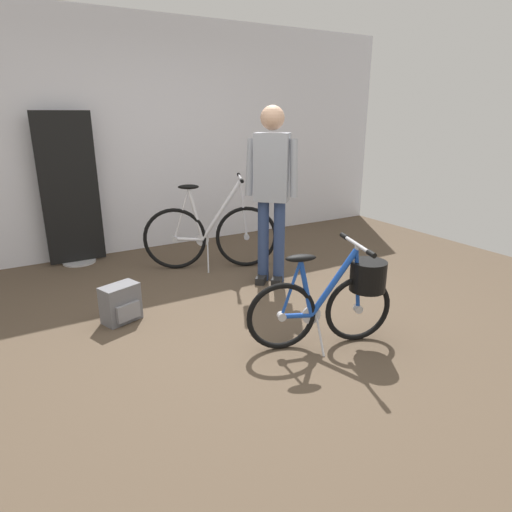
{
  "coord_description": "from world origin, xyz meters",
  "views": [
    {
      "loc": [
        -1.55,
        -2.68,
        1.63
      ],
      "look_at": [
        0.13,
        0.18,
        0.55
      ],
      "focal_mm": 31.0,
      "sensor_mm": 36.0,
      "label": 1
    }
  ],
  "objects_px": {
    "folding_bike_foreground": "(338,295)",
    "visitor_near_wall": "(272,185)",
    "floor_banner_stand": "(71,198)",
    "backpack_on_floor": "(121,304)",
    "display_bike_left": "(211,234)"
  },
  "relations": [
    {
      "from": "folding_bike_foreground",
      "to": "visitor_near_wall",
      "type": "relative_size",
      "value": 0.62
    },
    {
      "from": "floor_banner_stand",
      "to": "visitor_near_wall",
      "type": "relative_size",
      "value": 0.97
    },
    {
      "from": "folding_bike_foreground",
      "to": "backpack_on_floor",
      "type": "height_order",
      "value": "folding_bike_foreground"
    },
    {
      "from": "floor_banner_stand",
      "to": "display_bike_left",
      "type": "relative_size",
      "value": 1.24
    },
    {
      "from": "display_bike_left",
      "to": "backpack_on_floor",
      "type": "xyz_separation_m",
      "value": [
        -1.19,
        -0.83,
        -0.22
      ]
    },
    {
      "from": "folding_bike_foreground",
      "to": "display_bike_left",
      "type": "height_order",
      "value": "display_bike_left"
    },
    {
      "from": "visitor_near_wall",
      "to": "display_bike_left",
      "type": "bearing_deg",
      "value": 117.04
    },
    {
      "from": "folding_bike_foreground",
      "to": "backpack_on_floor",
      "type": "xyz_separation_m",
      "value": [
        -1.28,
        1.16,
        -0.22
      ]
    },
    {
      "from": "folding_bike_foreground",
      "to": "visitor_near_wall",
      "type": "xyz_separation_m",
      "value": [
        0.26,
        1.31,
        0.6
      ]
    },
    {
      "from": "display_bike_left",
      "to": "visitor_near_wall",
      "type": "height_order",
      "value": "visitor_near_wall"
    },
    {
      "from": "backpack_on_floor",
      "to": "visitor_near_wall",
      "type": "bearing_deg",
      "value": 5.69
    },
    {
      "from": "folding_bike_foreground",
      "to": "backpack_on_floor",
      "type": "distance_m",
      "value": 1.74
    },
    {
      "from": "display_bike_left",
      "to": "visitor_near_wall",
      "type": "bearing_deg",
      "value": -62.96
    },
    {
      "from": "display_bike_left",
      "to": "backpack_on_floor",
      "type": "bearing_deg",
      "value": -145.26
    },
    {
      "from": "floor_banner_stand",
      "to": "display_bike_left",
      "type": "xyz_separation_m",
      "value": [
        1.23,
        -0.91,
        -0.36
      ]
    }
  ]
}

